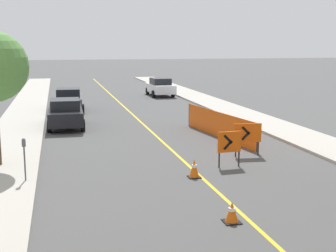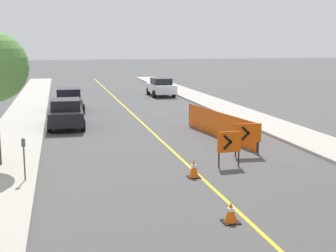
# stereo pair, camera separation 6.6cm
# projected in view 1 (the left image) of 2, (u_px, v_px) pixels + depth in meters

# --- Properties ---
(lane_stripe) EXTENTS (0.12, 72.74, 0.01)m
(lane_stripe) POSITION_uv_depth(u_px,v_px,m) (143.00, 124.00, 26.93)
(lane_stripe) COLOR gold
(lane_stripe) RESTS_ON ground_plane
(sidewalk_left) EXTENTS (2.63, 72.74, 0.13)m
(sidewalk_left) POSITION_uv_depth(u_px,v_px,m) (19.00, 127.00, 25.37)
(sidewalk_left) COLOR #ADA89E
(sidewalk_left) RESTS_ON ground_plane
(sidewalk_right) EXTENTS (2.63, 72.74, 0.13)m
(sidewalk_right) POSITION_uv_depth(u_px,v_px,m) (252.00, 118.00, 28.47)
(sidewalk_right) COLOR #ADA89E
(sidewalk_right) RESTS_ON ground_plane
(traffic_cone_fifth) EXTENTS (0.44, 0.44, 0.55)m
(traffic_cone_fifth) POSITION_uv_depth(u_px,v_px,m) (232.00, 212.00, 11.98)
(traffic_cone_fifth) COLOR black
(traffic_cone_fifth) RESTS_ON ground_plane
(traffic_cone_farthest) EXTENTS (0.42, 0.42, 0.64)m
(traffic_cone_farthest) POSITION_uv_depth(u_px,v_px,m) (194.00, 169.00, 16.01)
(traffic_cone_farthest) COLOR black
(traffic_cone_farthest) RESTS_ON ground_plane
(arrow_barricade_primary) EXTENTS (0.92, 0.12, 1.34)m
(arrow_barricade_primary) POSITION_uv_depth(u_px,v_px,m) (229.00, 143.00, 17.30)
(arrow_barricade_primary) COLOR #EF560C
(arrow_barricade_primary) RESTS_ON ground_plane
(arrow_barricade_secondary) EXTENTS (1.16, 0.16, 1.35)m
(arrow_barricade_secondary) POSITION_uv_depth(u_px,v_px,m) (247.00, 134.00, 18.99)
(arrow_barricade_secondary) COLOR #EF560C
(arrow_barricade_secondary) RESTS_ON ground_plane
(safety_mesh_fence) EXTENTS (1.04, 7.04, 1.25)m
(safety_mesh_fence) POSITION_uv_depth(u_px,v_px,m) (218.00, 125.00, 22.96)
(safety_mesh_fence) COLOR #EF560C
(safety_mesh_fence) RESTS_ON ground_plane
(parked_car_curb_near) EXTENTS (1.94, 4.32, 1.59)m
(parked_car_curb_near) POSITION_uv_depth(u_px,v_px,m) (65.00, 113.00, 25.51)
(parked_car_curb_near) COLOR black
(parked_car_curb_near) RESTS_ON ground_plane
(parked_car_curb_mid) EXTENTS (2.02, 4.39, 1.59)m
(parked_car_curb_mid) POSITION_uv_depth(u_px,v_px,m) (69.00, 100.00, 31.65)
(parked_car_curb_mid) COLOR #474C51
(parked_car_curb_mid) RESTS_ON ground_plane
(parked_car_curb_far) EXTENTS (1.97, 4.37, 1.59)m
(parked_car_curb_far) POSITION_uv_depth(u_px,v_px,m) (160.00, 87.00, 41.13)
(parked_car_curb_far) COLOR silver
(parked_car_curb_far) RESTS_ON ground_plane
(parking_meter_near_curb) EXTENTS (0.12, 0.11, 1.41)m
(parking_meter_near_curb) POSITION_uv_depth(u_px,v_px,m) (24.00, 151.00, 15.13)
(parking_meter_near_curb) COLOR #4C4C51
(parking_meter_near_curb) RESTS_ON sidewalk_left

